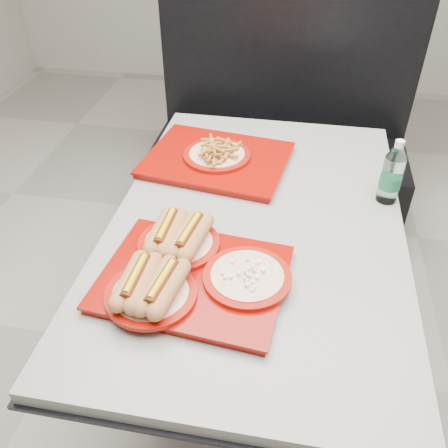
% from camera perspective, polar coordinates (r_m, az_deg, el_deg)
% --- Properties ---
extents(ground, '(6.00, 6.00, 0.00)m').
position_cam_1_polar(ground, '(2.04, 3.06, -16.30)').
color(ground, '#A29C91').
rests_on(ground, ground).
extents(diner_table, '(0.92, 1.42, 0.75)m').
position_cam_1_polar(diner_table, '(1.60, 3.76, -4.09)').
color(diner_table, black).
rests_on(diner_table, ground).
extents(booth_bench, '(1.30, 0.57, 1.35)m').
position_cam_1_polar(booth_bench, '(2.60, 6.65, 9.09)').
color(booth_bench, black).
rests_on(booth_bench, ground).
extents(tray_near, '(0.52, 0.44, 0.11)m').
position_cam_1_polar(tray_near, '(1.27, -4.56, -5.48)').
color(tray_near, '#7F0903').
rests_on(tray_near, diner_table).
extents(tray_far, '(0.56, 0.46, 0.10)m').
position_cam_1_polar(tray_far, '(1.75, -0.86, 8.10)').
color(tray_far, '#7F0903').
rests_on(tray_far, diner_table).
extents(water_bottle, '(0.07, 0.07, 0.22)m').
position_cam_1_polar(water_bottle, '(1.61, 19.52, 5.54)').
color(water_bottle, silver).
rests_on(water_bottle, diner_table).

